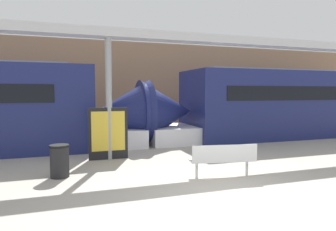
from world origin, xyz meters
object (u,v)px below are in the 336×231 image
(poster_board, at_px, (108,133))
(support_column_near, at_px, (109,99))
(train_left, at_px, (290,105))
(bench_near, at_px, (223,158))
(trash_bin, at_px, (60,161))

(poster_board, distance_m, support_column_near, 1.08)
(train_left, distance_m, poster_board, 9.54)
(poster_board, bearing_deg, bench_near, -49.86)
(poster_board, height_order, support_column_near, support_column_near)
(bench_near, distance_m, support_column_near, 4.11)
(trash_bin, xyz_separation_m, poster_board, (1.43, 1.65, 0.42))
(poster_board, xyz_separation_m, support_column_near, (0.04, 0.06, 1.08))
(bench_near, relative_size, trash_bin, 2.08)
(poster_board, bearing_deg, trash_bin, -130.91)
(bench_near, bearing_deg, train_left, 49.21)
(support_column_near, bearing_deg, poster_board, -127.20)
(trash_bin, distance_m, support_column_near, 2.70)
(bench_near, bearing_deg, poster_board, 140.16)
(train_left, relative_size, bench_near, 8.77)
(bench_near, xyz_separation_m, trash_bin, (-3.90, 1.29, -0.08))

